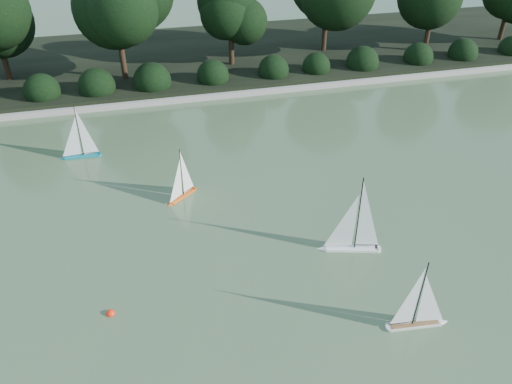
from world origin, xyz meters
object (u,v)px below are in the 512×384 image
sailboat_white_a (348,238)px  race_buoy (111,314)px  sailboat_teal (77,149)px  sailboat_white_b (421,315)px  sailboat_orange (180,191)px

sailboat_white_a → race_buoy: (-4.81, -0.61, -0.29)m
sailboat_teal → sailboat_white_b: bearing=-52.1°
sailboat_orange → sailboat_white_a: bearing=-41.6°
sailboat_white_b → sailboat_orange: bearing=125.3°
sailboat_white_a → sailboat_teal: 7.80m
sailboat_orange → race_buoy: (-1.69, -3.38, -0.21)m
sailboat_orange → sailboat_teal: (-2.44, 2.69, 0.03)m
sailboat_white_a → sailboat_orange: 4.18m
race_buoy → sailboat_white_a: bearing=7.2°
sailboat_white_a → sailboat_teal: sailboat_white_a is taller
sailboat_teal → race_buoy: sailboat_teal is taller
sailboat_white_a → sailboat_teal: bearing=135.5°
sailboat_orange → sailboat_teal: size_ratio=0.87×
sailboat_orange → race_buoy: sailboat_orange is taller
sailboat_white_a → sailboat_orange: size_ratio=1.36×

